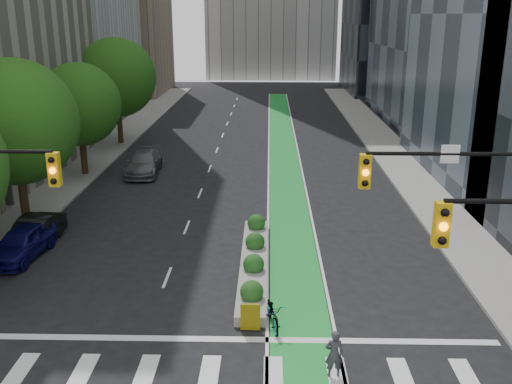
{
  "coord_description": "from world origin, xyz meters",
  "views": [
    {
      "loc": [
        1.82,
        -16.06,
        10.74
      ],
      "look_at": [
        1.24,
        8.75,
        3.0
      ],
      "focal_mm": 40.0,
      "sensor_mm": 36.0,
      "label": 1
    }
  ],
  "objects_px": {
    "median_planter": "(254,260)",
    "cyclist": "(334,354)",
    "bicycle": "(273,313)",
    "parked_car_left_near": "(22,243)",
    "parked_car_left_far": "(144,163)",
    "parked_car_left_mid": "(34,232)"
  },
  "relations": [
    {
      "from": "median_planter",
      "to": "bicycle",
      "type": "height_order",
      "value": "median_planter"
    },
    {
      "from": "bicycle",
      "to": "parked_car_left_near",
      "type": "relative_size",
      "value": 0.45
    },
    {
      "from": "bicycle",
      "to": "parked_car_left_near",
      "type": "bearing_deg",
      "value": 142.88
    },
    {
      "from": "median_planter",
      "to": "parked_car_left_mid",
      "type": "bearing_deg",
      "value": 168.0
    },
    {
      "from": "cyclist",
      "to": "parked_car_left_near",
      "type": "distance_m",
      "value": 15.96
    },
    {
      "from": "bicycle",
      "to": "parked_car_left_near",
      "type": "distance_m",
      "value": 12.88
    },
    {
      "from": "parked_car_left_mid",
      "to": "parked_car_left_far",
      "type": "xyz_separation_m",
      "value": [
        2.5,
        13.26,
        0.06
      ]
    },
    {
      "from": "bicycle",
      "to": "parked_car_left_far",
      "type": "bearing_deg",
      "value": 103.39
    },
    {
      "from": "median_planter",
      "to": "cyclist",
      "type": "height_order",
      "value": "cyclist"
    },
    {
      "from": "median_planter",
      "to": "cyclist",
      "type": "xyz_separation_m",
      "value": [
        2.66,
        -7.84,
        0.42
      ]
    },
    {
      "from": "bicycle",
      "to": "cyclist",
      "type": "xyz_separation_m",
      "value": [
        1.86,
        -2.94,
        0.27
      ]
    },
    {
      "from": "parked_car_left_mid",
      "to": "cyclist",
      "type": "bearing_deg",
      "value": -32.4
    },
    {
      "from": "parked_car_left_near",
      "to": "parked_car_left_far",
      "type": "relative_size",
      "value": 0.82
    },
    {
      "from": "cyclist",
      "to": "parked_car_left_far",
      "type": "xyz_separation_m",
      "value": [
        -10.86,
        23.37,
        -0.02
      ]
    },
    {
      "from": "bicycle",
      "to": "parked_car_left_far",
      "type": "xyz_separation_m",
      "value": [
        -9.0,
        20.42,
        0.25
      ]
    },
    {
      "from": "parked_car_left_far",
      "to": "cyclist",
      "type": "bearing_deg",
      "value": -68.65
    },
    {
      "from": "median_planter",
      "to": "parked_car_left_near",
      "type": "height_order",
      "value": "parked_car_left_near"
    },
    {
      "from": "bicycle",
      "to": "parked_car_left_mid",
      "type": "xyz_separation_m",
      "value": [
        -11.5,
        7.17,
        0.19
      ]
    },
    {
      "from": "parked_car_left_near",
      "to": "parked_car_left_far",
      "type": "distance_m",
      "value": 14.84
    },
    {
      "from": "median_planter",
      "to": "cyclist",
      "type": "distance_m",
      "value": 8.29
    },
    {
      "from": "parked_car_left_near",
      "to": "median_planter",
      "type": "bearing_deg",
      "value": 0.74
    },
    {
      "from": "cyclist",
      "to": "parked_car_left_mid",
      "type": "bearing_deg",
      "value": -43.92
    }
  ]
}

